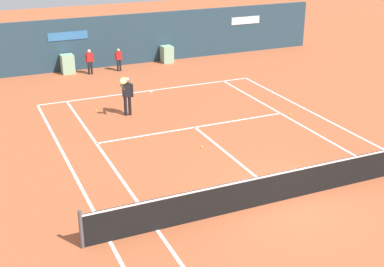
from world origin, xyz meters
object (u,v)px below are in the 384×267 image
player_on_baseline (127,93)px  tennis_ball_by_sideline (291,114)px  tennis_ball_mid_court (202,147)px  tennis_ball_near_service_line (96,110)px  ball_kid_left_post (119,58)px  ball_kid_centre_post (90,60)px

player_on_baseline → tennis_ball_by_sideline: (6.27, -2.79, -0.94)m
tennis_ball_mid_court → tennis_ball_near_service_line: size_ratio=1.00×
player_on_baseline → ball_kid_left_post: size_ratio=1.49×
ball_kid_centre_post → tennis_ball_near_service_line: bearing=81.4°
player_on_baseline → ball_kid_left_post: 7.15m
player_on_baseline → tennis_ball_by_sideline: player_on_baseline is taller
ball_kid_centre_post → tennis_ball_near_service_line: (-1.21, -5.85, -0.74)m
ball_kid_left_post → tennis_ball_by_sideline: (4.57, -9.73, -0.68)m
player_on_baseline → tennis_ball_mid_court: size_ratio=27.12×
ball_kid_centre_post → tennis_ball_mid_court: ball_kid_centre_post is taller
ball_kid_centre_post → tennis_ball_near_service_line: size_ratio=19.69×
player_on_baseline → tennis_ball_near_service_line: size_ratio=27.12×
ball_kid_left_post → tennis_ball_mid_court: ball_kid_left_post is taller
player_on_baseline → tennis_ball_near_service_line: (-1.09, 1.09, -0.94)m
player_on_baseline → ball_kid_left_post: bearing=-98.1°
tennis_ball_by_sideline → ball_kid_left_post: bearing=115.2°
tennis_ball_by_sideline → tennis_ball_near_service_line: size_ratio=1.00×
player_on_baseline → tennis_ball_mid_court: bearing=113.6°
ball_kid_left_post → ball_kid_centre_post: bearing=1.3°
player_on_baseline → tennis_ball_near_service_line: 1.81m
player_on_baseline → ball_kid_centre_post: (0.11, 6.94, -0.21)m
player_on_baseline → ball_kid_centre_post: size_ratio=1.38×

